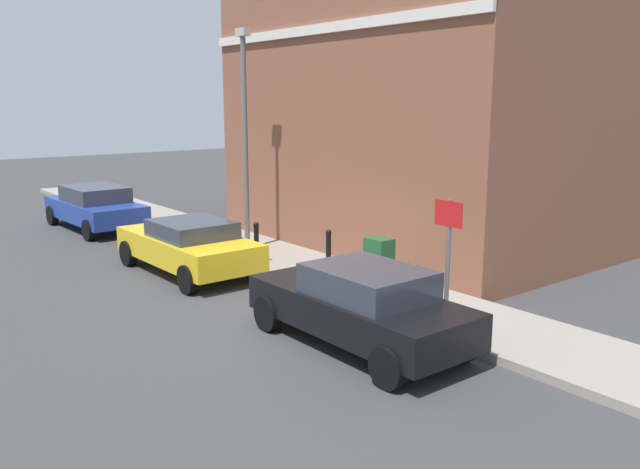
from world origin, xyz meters
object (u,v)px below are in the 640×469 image
(car_blue, at_px, (95,207))
(bollard_far_kerb, at_px, (256,241))
(car_black, at_px, (361,305))
(bollard_near_cabinet, at_px, (328,250))
(street_sign, at_px, (448,245))
(utility_cabinet, at_px, (379,267))
(car_yellow, at_px, (189,245))
(lamppost, at_px, (245,131))

(car_blue, xyz_separation_m, bollard_far_kerb, (1.29, -7.52, -0.03))
(car_black, height_order, car_blue, car_black)
(bollard_near_cabinet, xyz_separation_m, street_sign, (-0.73, -4.14, 0.96))
(car_blue, distance_m, utility_cabinet, 11.31)
(car_yellow, height_order, bollard_far_kerb, car_yellow)
(utility_cabinet, relative_size, bollard_far_kerb, 1.11)
(car_yellow, bearing_deg, lamppost, -69.70)
(lamppost, bearing_deg, car_yellow, -158.84)
(car_blue, relative_size, bollard_near_cabinet, 4.25)
(utility_cabinet, bearing_deg, bollard_near_cabinet, 86.79)
(car_blue, xyz_separation_m, lamppost, (1.98, -5.98, 2.56))
(street_sign, bearing_deg, car_black, 157.59)
(street_sign, bearing_deg, car_yellow, 102.73)
(car_yellow, height_order, lamppost, lamppost)
(car_black, bearing_deg, lamppost, -17.00)
(car_blue, height_order, bollard_near_cabinet, car_blue)
(utility_cabinet, relative_size, street_sign, 0.50)
(car_black, relative_size, bollard_near_cabinet, 4.03)
(utility_cabinet, distance_m, bollard_far_kerb, 3.68)
(bollard_near_cabinet, distance_m, bollard_far_kerb, 1.99)
(car_blue, height_order, lamppost, lamppost)
(car_black, bearing_deg, bollard_near_cabinet, -31.74)
(street_sign, bearing_deg, bollard_far_kerb, 90.50)
(bollard_near_cabinet, bearing_deg, bollard_far_kerb, 113.13)
(car_black, height_order, street_sign, street_sign)
(utility_cabinet, distance_m, lamppost, 5.78)
(utility_cabinet, bearing_deg, car_yellow, 116.34)
(bollard_near_cabinet, relative_size, bollard_far_kerb, 1.00)
(street_sign, xyz_separation_m, lamppost, (0.64, 7.51, 1.64))
(car_blue, xyz_separation_m, street_sign, (1.34, -13.50, 0.92))
(bollard_near_cabinet, bearing_deg, lamppost, 91.49)
(car_yellow, xyz_separation_m, car_blue, (0.17, 6.81, 0.04))
(car_blue, relative_size, utility_cabinet, 3.84)
(car_yellow, distance_m, lamppost, 3.48)
(car_black, xyz_separation_m, car_blue, (0.11, 12.90, 0.01))
(car_black, distance_m, lamppost, 7.67)
(utility_cabinet, xyz_separation_m, street_sign, (-0.63, -2.36, 0.98))
(bollard_near_cabinet, xyz_separation_m, lamppost, (-0.09, 3.37, 2.60))
(car_black, relative_size, bollard_far_kerb, 4.03)
(utility_cabinet, relative_size, bollard_near_cabinet, 1.11)
(bollard_far_kerb, relative_size, street_sign, 0.45)
(utility_cabinet, bearing_deg, lamppost, 89.86)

